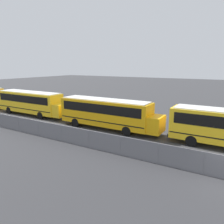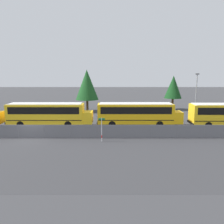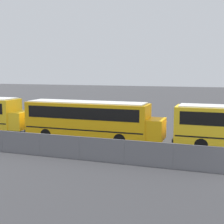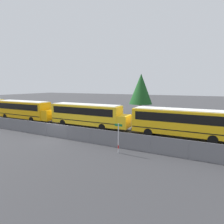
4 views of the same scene
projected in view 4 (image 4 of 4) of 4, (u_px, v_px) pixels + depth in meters
ground_plane at (57, 138)px, 19.96m from camera, size 200.00×200.00×0.00m
road_strip at (6, 157)px, 14.61m from camera, size 135.22×12.00×0.01m
fence at (56, 131)px, 19.84m from camera, size 101.29×0.07×1.58m
school_bus_2 at (24, 109)px, 29.95m from camera, size 11.93×2.45×3.29m
school_bus_3 at (87, 114)px, 24.84m from camera, size 11.93×2.45×3.29m
school_bus_4 at (182, 121)px, 19.56m from camera, size 11.93×2.45×3.29m
street_sign at (118, 137)px, 15.20m from camera, size 0.70×0.09×2.66m
tree_0 at (141, 89)px, 33.68m from camera, size 4.47×4.47×8.17m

